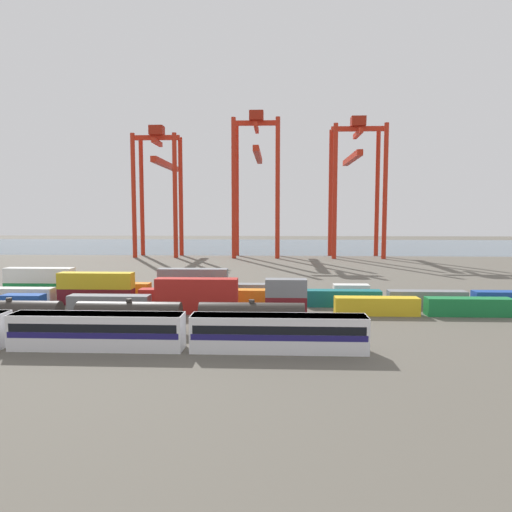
{
  "coord_description": "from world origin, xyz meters",
  "views": [
    {
      "loc": [
        10.94,
        -71.6,
        14.48
      ],
      "look_at": [
        7.14,
        15.0,
        6.78
      ],
      "focal_mm": 32.33,
      "sensor_mm": 36.0,
      "label": 1
    }
  ],
  "objects": [
    {
      "name": "ground_plane",
      "position": [
        0.0,
        40.0,
        0.0
      ],
      "size": [
        420.0,
        420.0,
        0.0
      ],
      "primitive_type": "plane",
      "color": "#5B564C"
    },
    {
      "name": "harbour_water",
      "position": [
        0.0,
        147.5,
        0.0
      ],
      "size": [
        400.0,
        110.0,
        0.01
      ],
      "primitive_type": "cube",
      "color": "#475B6B",
      "rests_on": "ground_plane"
    },
    {
      "name": "passenger_train",
      "position": [
        -8.36,
        -23.48,
        2.14
      ],
      "size": [
        57.91,
        3.14,
        3.9
      ],
      "color": "silver",
      "rests_on": "ground_plane"
    },
    {
      "name": "freight_tank_row",
      "position": [
        -7.16,
        -16.4,
        1.97
      ],
      "size": [
        43.12,
        2.77,
        4.23
      ],
      "color": "#232326",
      "rests_on": "ground_plane"
    },
    {
      "name": "shipping_container_0",
      "position": [
        -27.08,
        -4.8,
        1.3
      ],
      "size": [
        6.04,
        2.44,
        2.6
      ],
      "primitive_type": "cube",
      "color": "#1C4299",
      "rests_on": "ground_plane"
    },
    {
      "name": "shipping_container_1",
      "position": [
        -13.92,
        -4.8,
        1.3
      ],
      "size": [
        12.1,
        2.44,
        2.6
      ],
      "primitive_type": "cube",
      "color": "slate",
      "rests_on": "ground_plane"
    },
    {
      "name": "shipping_container_2",
      "position": [
        -0.76,
        -4.8,
        1.3
      ],
      "size": [
        12.1,
        2.44,
        2.6
      ],
      "primitive_type": "cube",
      "color": "#AD211C",
      "rests_on": "ground_plane"
    },
    {
      "name": "shipping_container_3",
      "position": [
        -0.76,
        -4.8,
        3.9
      ],
      "size": [
        12.1,
        2.44,
        2.6
      ],
      "primitive_type": "cube",
      "color": "#AD211C",
      "rests_on": "shipping_container_2"
    },
    {
      "name": "shipping_container_4",
      "position": [
        12.4,
        -4.8,
        1.3
      ],
      "size": [
        6.04,
        2.44,
        2.6
      ],
      "primitive_type": "cube",
      "color": "maroon",
      "rests_on": "ground_plane"
    },
    {
      "name": "shipping_container_5",
      "position": [
        12.4,
        -4.8,
        3.9
      ],
      "size": [
        6.04,
        2.44,
        2.6
      ],
      "primitive_type": "cube",
      "color": "slate",
      "rests_on": "shipping_container_4"
    },
    {
      "name": "shipping_container_6",
      "position": [
        25.56,
        -4.8,
        1.3
      ],
      "size": [
        12.1,
        2.44,
        2.6
      ],
      "primitive_type": "cube",
      "color": "gold",
      "rests_on": "ground_plane"
    },
    {
      "name": "shipping_container_7",
      "position": [
        38.73,
        -4.8,
        1.3
      ],
      "size": [
        12.1,
        2.44,
        2.6
      ],
      "primitive_type": "cube",
      "color": "#197538",
      "rests_on": "ground_plane"
    },
    {
      "name": "shipping_container_8",
      "position": [
        -31.56,
        1.34,
        1.3
      ],
      "size": [
        12.1,
        2.44,
        2.6
      ],
      "primitive_type": "cube",
      "color": "silver",
      "rests_on": "ground_plane"
    },
    {
      "name": "shipping_container_9",
      "position": [
        -18.3,
        1.34,
        1.3
      ],
      "size": [
        12.1,
        2.44,
        2.6
      ],
      "primitive_type": "cube",
      "color": "maroon",
      "rests_on": "ground_plane"
    },
    {
      "name": "shipping_container_10",
      "position": [
        -18.3,
        1.34,
        3.9
      ],
      "size": [
        12.1,
        2.44,
        2.6
      ],
      "primitive_type": "cube",
      "color": "gold",
      "rests_on": "shipping_container_9"
    },
    {
      "name": "shipping_container_11",
      "position": [
        -5.03,
        1.34,
        1.3
      ],
      "size": [
        12.1,
        2.44,
        2.6
      ],
      "primitive_type": "cube",
      "color": "#AD211C",
      "rests_on": "ground_plane"
    },
    {
      "name": "shipping_container_12",
      "position": [
        8.23,
        1.34,
        1.3
      ],
      "size": [
        12.1,
        2.44,
        2.6
      ],
      "primitive_type": "cube",
      "color": "orange",
      "rests_on": "ground_plane"
    },
    {
      "name": "shipping_container_13",
      "position": [
        21.5,
        1.34,
        1.3
      ],
      "size": [
        12.1,
        2.44,
        2.6
      ],
      "primitive_type": "cube",
      "color": "#146066",
      "rests_on": "ground_plane"
    },
    {
      "name": "shipping_container_14",
      "position": [
        34.76,
        1.34,
        1.3
      ],
      "size": [
        12.1,
        2.44,
        2.6
      ],
      "primitive_type": "cube",
      "color": "slate",
      "rests_on": "ground_plane"
    },
    {
      "name": "shipping_container_16",
      "position": [
        -30.95,
        7.49,
        1.3
      ],
      "size": [
        12.1,
        2.44,
        2.6
      ],
      "primitive_type": "cube",
      "color": "#197538",
      "rests_on": "ground_plane"
    },
    {
      "name": "shipping_container_17",
      "position": [
        -30.95,
        7.49,
        3.9
      ],
      "size": [
        12.1,
        2.44,
        2.6
      ],
      "primitive_type": "cube",
      "color": "silver",
      "rests_on": "shipping_container_16"
    },
    {
      "name": "shipping_container_18",
      "position": [
        -17.25,
        7.49,
        1.3
      ],
      "size": [
        12.1,
        2.44,
        2.6
      ],
      "primitive_type": "cube",
      "color": "orange",
      "rests_on": "ground_plane"
    },
    {
      "name": "shipping_container_19",
      "position": [
        -3.54,
        7.49,
        1.3
      ],
      "size": [
        12.1,
        2.44,
        2.6
      ],
      "primitive_type": "cube",
      "color": "#AD211C",
      "rests_on": "ground_plane"
    },
    {
      "name": "shipping_container_20",
      "position": [
        -3.54,
        7.49,
        3.9
      ],
      "size": [
        12.1,
        2.44,
        2.6
      ],
      "primitive_type": "cube",
      "color": "slate",
      "rests_on": "shipping_container_19"
    },
    {
      "name": "shipping_container_21",
      "position": [
        10.16,
        7.49,
        1.3
      ],
      "size": [
        12.1,
        2.44,
        2.6
      ],
      "primitive_type": "cube",
      "color": "slate",
      "rests_on": "ground_plane"
    },
    {
      "name": "shipping_container_22",
      "position": [
        23.86,
        7.49,
        1.3
      ],
      "size": [
        6.04,
        2.44,
        2.6
      ],
      "primitive_type": "cube",
      "color": "silver",
      "rests_on": "ground_plane"
    },
    {
      "name": "gantry_crane_west",
      "position": [
        -30.32,
        91.15,
        27.51
      ],
      "size": [
        15.75,
        35.95,
        45.1
      ],
      "color": "red",
      "rests_on": "ground_plane"
    },
    {
      "name": "gantry_crane_central",
      "position": [
        4.05,
        91.32,
        30.24
      ],
      "size": [
        16.19,
        39.43,
        49.74
      ],
      "color": "red",
      "rests_on": "ground_plane"
    },
    {
      "name": "gantry_crane_east",
      "position": [
        38.42,
        90.65,
        28.93
      ],
      "size": [
        17.98,
        34.78,
        47.54
      ],
      "color": "red",
      "rests_on": "ground_plane"
    }
  ]
}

